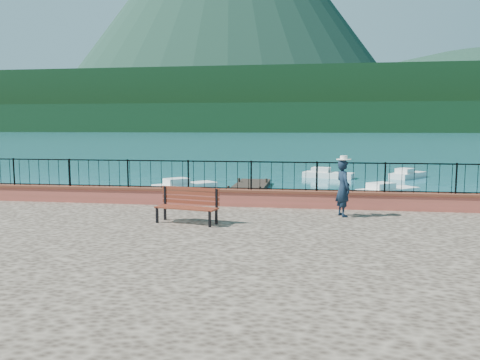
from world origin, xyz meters
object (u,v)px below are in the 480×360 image
(person, at_px, (343,188))
(boat_3, at_px, (185,184))
(boat_1, at_px, (284,203))
(boat_5, at_px, (408,173))
(boat_2, at_px, (388,189))
(boat_0, at_px, (148,195))
(park_bench, at_px, (187,213))
(boat_4, at_px, (328,173))

(person, xyz_separation_m, boat_3, (-8.59, 13.43, -1.66))
(boat_3, bearing_deg, boat_1, -88.88)
(boat_3, bearing_deg, boat_5, -12.48)
(boat_3, bearing_deg, boat_2, -46.24)
(boat_0, xyz_separation_m, boat_3, (0.58, 5.02, 0.00))
(boat_0, bearing_deg, person, -76.28)
(park_bench, xyz_separation_m, person, (4.41, 1.71, 0.56))
(boat_1, height_order, boat_3, same)
(person, distance_m, boat_1, 7.48)
(boat_3, xyz_separation_m, boat_5, (14.98, 9.08, 0.00))
(boat_1, xyz_separation_m, boat_3, (-6.43, 6.47, 0.00))
(boat_1, bearing_deg, boat_0, 175.40)
(boat_5, bearing_deg, boat_0, 170.25)
(park_bench, distance_m, boat_2, 16.60)
(boat_2, distance_m, boat_5, 10.06)
(boat_3, distance_m, boat_5, 17.51)
(boat_4, bearing_deg, boat_3, -120.33)
(person, bearing_deg, boat_1, -4.26)
(park_bench, height_order, boat_5, park_bench)
(park_bench, relative_size, boat_2, 0.49)
(person, xyz_separation_m, boat_4, (0.39, 21.77, -1.66))
(boat_2, xyz_separation_m, boat_5, (2.98, 9.61, 0.00))
(person, bearing_deg, boat_3, 11.07)
(person, xyz_separation_m, boat_0, (-9.17, 8.40, -1.66))
(boat_3, relative_size, boat_4, 1.06)
(boat_2, height_order, boat_5, same)
(boat_1, bearing_deg, person, -65.69)
(boat_2, bearing_deg, boat_0, 160.17)
(park_bench, bearing_deg, boat_0, 127.41)
(boat_2, bearing_deg, boat_1, -172.67)
(boat_0, relative_size, boat_2, 1.00)
(boat_5, bearing_deg, boat_2, -159.16)
(park_bench, relative_size, boat_0, 0.49)
(park_bench, relative_size, boat_4, 0.50)
(boat_1, distance_m, boat_4, 15.03)
(boat_2, bearing_deg, boat_5, 33.30)
(boat_1, bearing_deg, park_bench, -97.50)
(boat_0, distance_m, boat_5, 21.00)
(boat_3, bearing_deg, park_bench, -118.27)
(park_bench, bearing_deg, boat_3, 117.63)
(boat_3, xyz_separation_m, boat_4, (8.98, 8.35, 0.00))
(boat_3, bearing_deg, person, -101.09)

